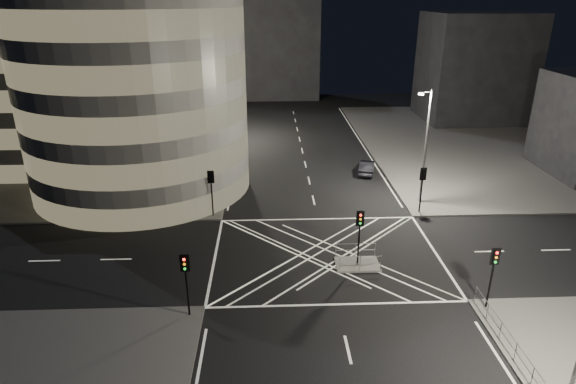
{
  "coord_description": "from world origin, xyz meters",
  "views": [
    {
      "loc": [
        -4.03,
        -30.22,
        17.44
      ],
      "look_at": [
        -2.56,
        4.78,
        3.0
      ],
      "focal_mm": 30.0,
      "sensor_mm": 36.0,
      "label": 1
    }
  ],
  "objects_px": {
    "street_lamp_right_far": "(425,144)",
    "traffic_signal_fr": "(422,182)",
    "traffic_signal_fl": "(211,185)",
    "central_island": "(357,264)",
    "street_lamp_left_near": "(209,137)",
    "street_lamp_left_far": "(225,97)",
    "traffic_signal_island": "(360,228)",
    "traffic_signal_nr": "(493,267)",
    "sedan": "(367,167)",
    "traffic_signal_nl": "(186,274)"
  },
  "relations": [
    {
      "from": "street_lamp_right_far",
      "to": "traffic_signal_fr",
      "type": "bearing_deg",
      "value": -106.11
    },
    {
      "from": "traffic_signal_fl",
      "to": "central_island",
      "type": "bearing_deg",
      "value": -37.54
    },
    {
      "from": "street_lamp_left_near",
      "to": "street_lamp_right_far",
      "type": "height_order",
      "value": "same"
    },
    {
      "from": "traffic_signal_fl",
      "to": "street_lamp_right_far",
      "type": "bearing_deg",
      "value": 6.88
    },
    {
      "from": "traffic_signal_fl",
      "to": "street_lamp_left_far",
      "type": "distance_m",
      "value": 23.36
    },
    {
      "from": "central_island",
      "to": "traffic_signal_island",
      "type": "bearing_deg",
      "value": 0.0
    },
    {
      "from": "traffic_signal_nr",
      "to": "traffic_signal_island",
      "type": "height_order",
      "value": "same"
    },
    {
      "from": "traffic_signal_island",
      "to": "street_lamp_left_far",
      "type": "bearing_deg",
      "value": 109.95
    },
    {
      "from": "traffic_signal_fr",
      "to": "traffic_signal_island",
      "type": "bearing_deg",
      "value": -129.33
    },
    {
      "from": "central_island",
      "to": "sedan",
      "type": "bearing_deg",
      "value": 77.11
    },
    {
      "from": "traffic_signal_fl",
      "to": "traffic_signal_fr",
      "type": "distance_m",
      "value": 17.6
    },
    {
      "from": "street_lamp_right_far",
      "to": "traffic_signal_nl",
      "type": "bearing_deg",
      "value": -139.09
    },
    {
      "from": "street_lamp_right_far",
      "to": "sedan",
      "type": "bearing_deg",
      "value": 112.32
    },
    {
      "from": "central_island",
      "to": "traffic_signal_nl",
      "type": "relative_size",
      "value": 0.75
    },
    {
      "from": "sedan",
      "to": "traffic_signal_fl",
      "type": "bearing_deg",
      "value": 48.32
    },
    {
      "from": "traffic_signal_fl",
      "to": "traffic_signal_island",
      "type": "height_order",
      "value": "same"
    },
    {
      "from": "traffic_signal_island",
      "to": "street_lamp_right_far",
      "type": "height_order",
      "value": "street_lamp_right_far"
    },
    {
      "from": "traffic_signal_fl",
      "to": "street_lamp_right_far",
      "type": "relative_size",
      "value": 0.4
    },
    {
      "from": "central_island",
      "to": "sedan",
      "type": "xyz_separation_m",
      "value": [
        4.2,
        18.37,
        0.61
      ]
    },
    {
      "from": "central_island",
      "to": "street_lamp_left_far",
      "type": "height_order",
      "value": "street_lamp_left_far"
    },
    {
      "from": "central_island",
      "to": "street_lamp_left_far",
      "type": "xyz_separation_m",
      "value": [
        -11.44,
        31.5,
        5.47
      ]
    },
    {
      "from": "traffic_signal_island",
      "to": "street_lamp_right_far",
      "type": "xyz_separation_m",
      "value": [
        7.44,
        10.5,
        2.63
      ]
    },
    {
      "from": "street_lamp_left_near",
      "to": "sedan",
      "type": "xyz_separation_m",
      "value": [
        15.64,
        4.87,
        -4.86
      ]
    },
    {
      "from": "traffic_signal_fl",
      "to": "traffic_signal_nl",
      "type": "distance_m",
      "value": 13.6
    },
    {
      "from": "traffic_signal_nr",
      "to": "street_lamp_left_far",
      "type": "distance_m",
      "value": 41.15
    },
    {
      "from": "traffic_signal_nl",
      "to": "traffic_signal_fr",
      "type": "bearing_deg",
      "value": 37.69
    },
    {
      "from": "traffic_signal_fl",
      "to": "traffic_signal_nl",
      "type": "xyz_separation_m",
      "value": [
        0.0,
        -13.6,
        0.0
      ]
    },
    {
      "from": "traffic_signal_nr",
      "to": "sedan",
      "type": "bearing_deg",
      "value": 96.26
    },
    {
      "from": "traffic_signal_nr",
      "to": "street_lamp_right_far",
      "type": "height_order",
      "value": "street_lamp_right_far"
    },
    {
      "from": "traffic_signal_fr",
      "to": "street_lamp_left_far",
      "type": "relative_size",
      "value": 0.4
    },
    {
      "from": "traffic_signal_nr",
      "to": "street_lamp_right_far",
      "type": "relative_size",
      "value": 0.4
    },
    {
      "from": "traffic_signal_fl",
      "to": "sedan",
      "type": "relative_size",
      "value": 0.96
    },
    {
      "from": "traffic_signal_fr",
      "to": "traffic_signal_island",
      "type": "relative_size",
      "value": 1.0
    },
    {
      "from": "traffic_signal_fl",
      "to": "sedan",
      "type": "height_order",
      "value": "traffic_signal_fl"
    },
    {
      "from": "traffic_signal_fr",
      "to": "street_lamp_right_far",
      "type": "distance_m",
      "value": 3.48
    },
    {
      "from": "traffic_signal_nr",
      "to": "street_lamp_left_far",
      "type": "relative_size",
      "value": 0.4
    },
    {
      "from": "traffic_signal_fr",
      "to": "street_lamp_right_far",
      "type": "relative_size",
      "value": 0.4
    },
    {
      "from": "central_island",
      "to": "traffic_signal_fl",
      "type": "xyz_separation_m",
      "value": [
        -10.8,
        8.3,
        2.84
      ]
    },
    {
      "from": "traffic_signal_fl",
      "to": "street_lamp_left_near",
      "type": "distance_m",
      "value": 5.86
    },
    {
      "from": "central_island",
      "to": "traffic_signal_nr",
      "type": "xyz_separation_m",
      "value": [
        6.8,
        -5.3,
        2.84
      ]
    },
    {
      "from": "traffic_signal_nl",
      "to": "traffic_signal_island",
      "type": "distance_m",
      "value": 12.03
    },
    {
      "from": "street_lamp_left_near",
      "to": "street_lamp_right_far",
      "type": "relative_size",
      "value": 1.0
    },
    {
      "from": "traffic_signal_nl",
      "to": "street_lamp_left_near",
      "type": "height_order",
      "value": "street_lamp_left_near"
    },
    {
      "from": "street_lamp_right_far",
      "to": "sedan",
      "type": "height_order",
      "value": "street_lamp_right_far"
    },
    {
      "from": "sedan",
      "to": "street_lamp_left_near",
      "type": "bearing_deg",
      "value": 31.75
    },
    {
      "from": "street_lamp_left_near",
      "to": "traffic_signal_fr",
      "type": "bearing_deg",
      "value": -15.92
    },
    {
      "from": "traffic_signal_nl",
      "to": "sedan",
      "type": "bearing_deg",
      "value": 57.63
    },
    {
      "from": "sedan",
      "to": "traffic_signal_fr",
      "type": "bearing_deg",
      "value": 118.9
    },
    {
      "from": "traffic_signal_nl",
      "to": "traffic_signal_island",
      "type": "height_order",
      "value": "same"
    },
    {
      "from": "traffic_signal_nr",
      "to": "traffic_signal_fr",
      "type": "bearing_deg",
      "value": 90.0
    }
  ]
}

